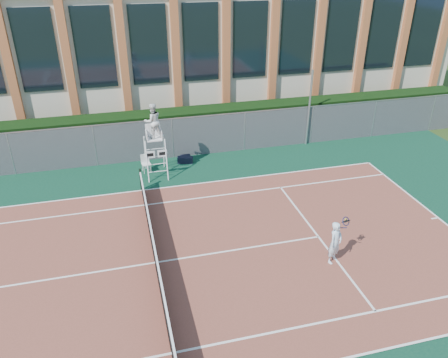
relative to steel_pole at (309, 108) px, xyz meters
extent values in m
plane|color=#233814|center=(-9.71, -8.70, -2.16)|extent=(120.00, 120.00, 0.00)
cube|color=#0B3324|center=(-9.71, -7.70, -2.16)|extent=(36.00, 20.00, 0.01)
cube|color=brown|center=(-9.71, -8.70, -2.14)|extent=(23.77, 10.97, 0.02)
cylinder|color=black|center=(-9.71, -3.10, -1.61)|extent=(0.10, 0.10, 1.10)
cube|color=black|center=(-9.71, -8.70, -1.70)|extent=(0.03, 11.00, 0.86)
cube|color=white|center=(-9.71, -8.70, -1.25)|extent=(0.06, 11.20, 0.07)
cube|color=black|center=(-9.71, 1.30, -1.06)|extent=(40.00, 1.40, 2.20)
cube|color=beige|center=(-9.71, 9.30, 1.84)|extent=(44.00, 10.00, 8.00)
cylinder|color=#9EA0A5|center=(0.00, 0.00, 0.00)|extent=(0.12, 0.12, 4.32)
cylinder|color=white|center=(-9.30, -2.22, -1.19)|extent=(0.06, 0.56, 2.03)
cylinder|color=white|center=(-8.36, -2.22, -1.19)|extent=(0.06, 0.56, 2.03)
cylinder|color=white|center=(-9.30, -1.18, -1.19)|extent=(0.06, 0.56, 2.03)
cylinder|color=white|center=(-8.36, -1.18, -1.19)|extent=(0.06, 0.56, 2.03)
cube|color=white|center=(-8.83, -1.70, -0.22)|extent=(0.73, 0.62, 0.06)
cube|color=white|center=(-8.83, -1.41, 0.14)|extent=(0.73, 0.05, 0.62)
cube|color=white|center=(-9.12, -2.12, -0.85)|extent=(0.46, 0.03, 0.35)
cube|color=white|center=(-8.54, -2.12, -0.85)|extent=(0.46, 0.03, 0.35)
imported|color=white|center=(-8.83, -1.65, 0.66)|extent=(0.96, 0.83, 1.72)
cube|color=silver|center=(-9.30, -1.30, -1.71)|extent=(0.49, 0.49, 0.04)
cube|color=silver|center=(-9.33, -1.12, -1.46)|extent=(0.42, 0.11, 0.45)
cylinder|color=silver|center=(-9.44, -1.50, -1.94)|extent=(0.03, 0.03, 0.42)
cylinder|color=silver|center=(-9.10, -1.45, -1.94)|extent=(0.03, 0.03, 0.42)
cylinder|color=silver|center=(-9.50, -1.16, -1.94)|extent=(0.03, 0.03, 0.42)
cylinder|color=silver|center=(-9.16, -1.11, -1.94)|extent=(0.03, 0.03, 0.42)
cube|color=black|center=(-7.23, -0.75, -1.98)|extent=(0.85, 0.53, 0.34)
cube|color=black|center=(-7.12, -0.22, -2.05)|extent=(0.52, 0.23, 0.21)
imported|color=silver|center=(-3.47, -10.22, -1.31)|extent=(0.72, 0.64, 1.64)
torus|color=#111A41|center=(-3.03, -10.00, -0.62)|extent=(0.38, 0.30, 0.30)
sphere|color=#CCE533|center=(-2.93, -9.82, -0.67)|extent=(0.07, 0.07, 0.07)
camera|label=1|loc=(-10.42, -21.42, 7.92)|focal=35.00mm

